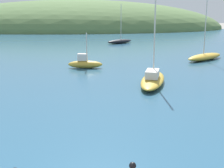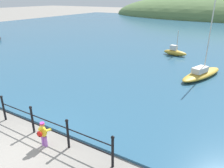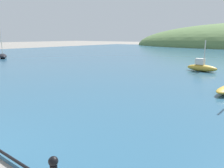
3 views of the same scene
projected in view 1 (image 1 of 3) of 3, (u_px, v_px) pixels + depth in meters
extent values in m
cube|color=#2D5B7A|center=(75.00, 45.00, 34.80)|extent=(80.00, 60.00, 0.10)
ellipsoid|color=#567542|center=(77.00, 29.00, 67.62)|extent=(63.66, 35.01, 12.40)
sphere|color=black|center=(133.00, 166.00, 5.13)|extent=(0.12, 0.12, 0.12)
ellipsoid|color=gold|center=(153.00, 80.00, 15.54)|extent=(2.41, 4.44, 0.40)
cube|color=silver|center=(152.00, 74.00, 15.15)|extent=(0.95, 1.34, 0.36)
cylinder|color=beige|center=(155.00, 28.00, 15.16)|extent=(0.07, 0.07, 4.75)
ellipsoid|color=gold|center=(85.00, 64.00, 19.99)|extent=(2.29, 1.05, 0.49)
cube|color=silver|center=(83.00, 57.00, 19.89)|extent=(0.67, 0.49, 0.44)
cylinder|color=beige|center=(87.00, 47.00, 19.73)|extent=(0.07, 0.07, 1.76)
ellipsoid|color=gold|center=(205.00, 57.00, 23.41)|extent=(3.99, 3.45, 0.48)
cylinder|color=beige|center=(206.00, 22.00, 22.68)|extent=(0.07, 0.07, 4.67)
ellipsoid|color=black|center=(120.00, 41.00, 35.78)|extent=(3.41, 2.86, 0.46)
cylinder|color=beige|center=(121.00, 22.00, 35.40)|extent=(0.07, 0.07, 3.96)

